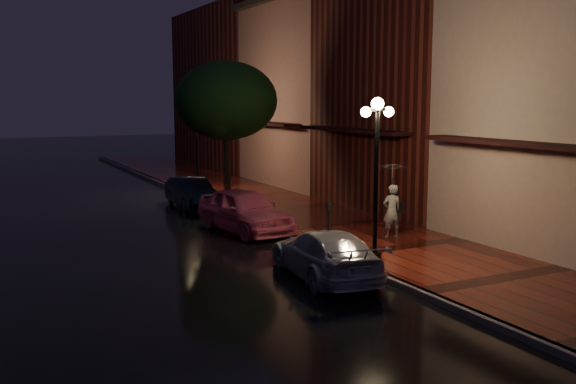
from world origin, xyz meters
TOP-DOWN VIEW (x-y plane):
  - ground at (0.00, 0.00)m, footprint 120.00×120.00m
  - sidewalk at (2.25, 0.00)m, footprint 4.50×60.00m
  - curb at (0.00, 0.00)m, footprint 0.25×60.00m
  - storefront_mid at (7.00, 2.00)m, footprint 5.00×8.00m
  - storefront_far at (7.00, 10.00)m, footprint 5.00×8.00m
  - storefront_extra at (7.00, 20.00)m, footprint 5.00×12.00m
  - streetlamp_near at (0.35, -5.00)m, footprint 0.96×0.36m
  - streetlamp_far at (0.35, 9.00)m, footprint 0.96×0.36m
  - street_tree at (0.61, 5.99)m, footprint 4.16×4.16m
  - pink_car at (-0.78, 0.95)m, footprint 2.22×4.49m
  - navy_car at (-0.80, 6.45)m, footprint 1.39×3.76m
  - silver_car at (-1.19, -5.09)m, footprint 2.23×4.37m
  - woman_with_umbrella at (2.68, -2.55)m, footprint 0.97×0.99m
  - parking_meter at (0.15, -2.98)m, footprint 0.13×0.10m

SIDE VIEW (x-z plane):
  - ground at x=0.00m, z-range 0.00..0.00m
  - sidewalk at x=2.25m, z-range 0.00..0.15m
  - curb at x=0.00m, z-range 0.00..0.15m
  - silver_car at x=-1.19m, z-range 0.00..1.21m
  - navy_car at x=-0.80m, z-range 0.00..1.23m
  - pink_car at x=-0.78m, z-range 0.00..1.47m
  - parking_meter at x=0.15m, z-range 0.29..1.64m
  - woman_with_umbrella at x=2.68m, z-range 0.52..2.85m
  - streetlamp_near at x=0.35m, z-range 0.45..4.76m
  - streetlamp_far at x=0.35m, z-range 0.45..4.76m
  - street_tree at x=0.61m, z-range 1.34..7.14m
  - storefront_far at x=7.00m, z-range 0.00..9.00m
  - storefront_extra at x=7.00m, z-range 0.00..10.00m
  - storefront_mid at x=7.00m, z-range 0.00..11.00m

